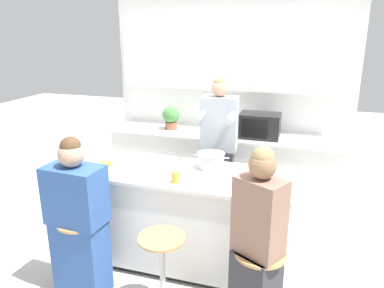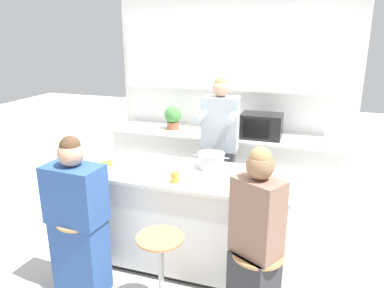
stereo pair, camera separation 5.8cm
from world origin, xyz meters
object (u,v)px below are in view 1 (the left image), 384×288
person_wrapped_blanket (78,223)px  cooking_pot (211,160)px  kitchen_island (190,218)px  coffee_cup_near (175,177)px  bar_stool_leftmost (83,253)px  bar_stool_center (163,272)px  potted_plant (171,117)px  banana_bunch (107,163)px  microwave (260,126)px  person_cooking (218,159)px  person_seated_near (257,251)px  fruit_bowl (250,185)px

person_wrapped_blanket → cooking_pot: 1.29m
kitchen_island → coffee_cup_near: 0.57m
bar_stool_leftmost → bar_stool_center: size_ratio=1.00×
potted_plant → banana_bunch: bearing=-94.4°
coffee_cup_near → bar_stool_leftmost: bearing=-149.4°
bar_stool_center → microwave: size_ratio=1.41×
coffee_cup_near → potted_plant: 1.78m
microwave → potted_plant: 1.15m
potted_plant → person_wrapped_blanket: bearing=-91.3°
person_cooking → person_seated_near: size_ratio=1.19×
microwave → potted_plant: bearing=177.8°
kitchen_island → fruit_bowl: bearing=-20.5°
cooking_pot → banana_bunch: cooking_pot is taller
cooking_pot → person_cooking: bearing=94.9°
person_seated_near → banana_bunch: size_ratio=9.28×
kitchen_island → microwave: 1.55m
person_cooking → cooking_pot: 0.51m
person_cooking → coffee_cup_near: person_cooking is taller
banana_bunch → microwave: 1.90m
bar_stool_center → fruit_bowl: (0.58, 0.48, 0.61)m
microwave → kitchen_island: bearing=-108.2°
bar_stool_leftmost → cooking_pot: 1.39m
person_wrapped_blanket → coffee_cup_near: size_ratio=13.38×
person_cooking → microwave: 0.80m
person_wrapped_blanket → fruit_bowl: 1.44m
person_wrapped_blanket → fruit_bowl: size_ratio=6.12×
person_seated_near → fruit_bowl: bearing=135.8°
person_wrapped_blanket → person_seated_near: 1.47m
cooking_pot → fruit_bowl: bearing=-42.7°
bar_stool_center → banana_bunch: bearing=141.6°
banana_bunch → microwave: size_ratio=0.33×
person_cooking → microwave: bearing=60.1°
fruit_bowl → person_cooking: bearing=118.1°
fruit_bowl → coffee_cup_near: 0.63m
banana_bunch → person_seated_near: bearing=-22.1°
person_wrapped_blanket → coffee_cup_near: bearing=35.1°
bar_stool_center → person_wrapped_blanket: size_ratio=0.48×
cooking_pot → kitchen_island: bearing=-131.0°
coffee_cup_near → bar_stool_center: bearing=-84.3°
cooking_pot → coffee_cup_near: bearing=-115.1°
fruit_bowl → coffee_cup_near: bearing=-177.2°
person_cooking → fruit_bowl: person_cooking is taller
banana_bunch → potted_plant: (0.11, 1.46, 0.14)m
bar_stool_leftmost → person_seated_near: size_ratio=0.46×
coffee_cup_near → potted_plant: (-0.66, 1.65, 0.12)m
cooking_pot → banana_bunch: (-0.97, -0.23, -0.05)m
bar_stool_leftmost → potted_plant: size_ratio=2.23×
fruit_bowl → coffee_cup_near: size_ratio=2.18×
person_wrapped_blanket → person_seated_near: size_ratio=0.96×
bar_stool_center → microwave: bearing=77.7°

